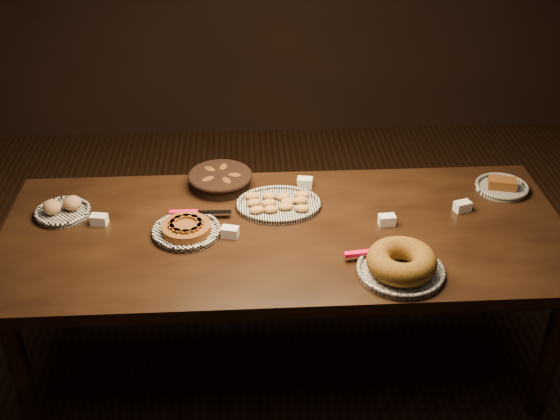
{
  "coord_description": "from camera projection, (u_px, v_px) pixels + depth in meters",
  "views": [
    {
      "loc": [
        -0.16,
        -2.45,
        2.41
      ],
      "look_at": [
        -0.02,
        0.05,
        0.82
      ],
      "focal_mm": 45.0,
      "sensor_mm": 36.0,
      "label": 1
    }
  ],
  "objects": [
    {
      "name": "bundt_cake_plate",
      "position": [
        401.0,
        264.0,
        2.68
      ],
      "size": [
        0.38,
        0.35,
        0.11
      ],
      "rotation": [
        0.0,
        0.0,
        -0.33
      ],
      "color": "black",
      "rests_on": "buffet_table"
    },
    {
      "name": "tent_cards",
      "position": [
        298.0,
        211.0,
        3.04
      ],
      "size": [
        1.66,
        0.45,
        0.04
      ],
      "color": "white",
      "rests_on": "buffet_table"
    },
    {
      "name": "loaf_plate",
      "position": [
        502.0,
        186.0,
        3.23
      ],
      "size": [
        0.24,
        0.24,
        0.06
      ],
      "rotation": [
        0.0,
        0.0,
        -0.26
      ],
      "color": "black",
      "rests_on": "buffet_table"
    },
    {
      "name": "croissant_basket",
      "position": [
        220.0,
        179.0,
        3.24
      ],
      "size": [
        0.35,
        0.35,
        0.07
      ],
      "rotation": [
        0.0,
        0.0,
        0.34
      ],
      "color": "black",
      "rests_on": "buffet_table"
    },
    {
      "name": "buffet_table",
      "position": [
        285.0,
        244.0,
        3.0
      ],
      "size": [
        2.4,
        1.0,
        0.75
      ],
      "color": "black",
      "rests_on": "ground"
    },
    {
      "name": "madeleine_platter",
      "position": [
        278.0,
        204.0,
        3.11
      ],
      "size": [
        0.37,
        0.3,
        0.04
      ],
      "rotation": [
        0.0,
        0.0,
        -0.05
      ],
      "color": "black",
      "rests_on": "buffet_table"
    },
    {
      "name": "bread_roll_plate",
      "position": [
        63.0,
        210.0,
        3.05
      ],
      "size": [
        0.24,
        0.24,
        0.08
      ],
      "rotation": [
        0.0,
        0.0,
        0.13
      ],
      "color": "white",
      "rests_on": "buffet_table"
    },
    {
      "name": "apple_tart_plate",
      "position": [
        186.0,
        229.0,
        2.93
      ],
      "size": [
        0.33,
        0.29,
        0.06
      ],
      "rotation": [
        0.0,
        0.0,
        0.04
      ],
      "color": "white",
      "rests_on": "buffet_table"
    },
    {
      "name": "ground",
      "position": [
        284.0,
        360.0,
        3.36
      ],
      "size": [
        5.0,
        5.0,
        0.0
      ],
      "primitive_type": "plane",
      "color": "black",
      "rests_on": "ground"
    }
  ]
}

